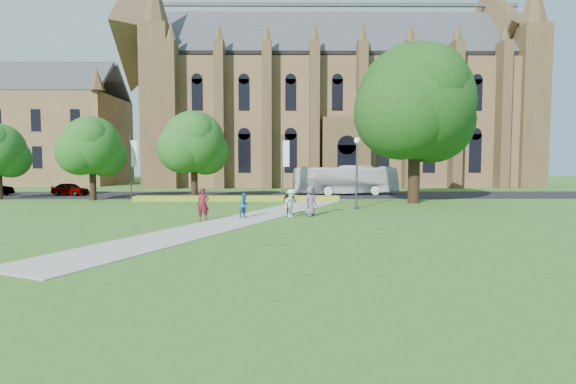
{
  "coord_description": "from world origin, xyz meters",
  "views": [
    {
      "loc": [
        2.21,
        -26.32,
        3.55
      ],
      "look_at": [
        2.42,
        1.56,
        1.6
      ],
      "focal_mm": 28.0,
      "sensor_mm": 36.0,
      "label": 1
    }
  ],
  "objects_px": {
    "tour_coach": "(345,180)",
    "streetlamp": "(357,164)",
    "large_tree": "(415,102)",
    "pedestrian_0": "(203,204)",
    "car_0": "(70,189)"
  },
  "relations": [
    {
      "from": "tour_coach",
      "to": "car_0",
      "type": "relative_size",
      "value": 2.84
    },
    {
      "from": "streetlamp",
      "to": "tour_coach",
      "type": "relative_size",
      "value": 0.48
    },
    {
      "from": "large_tree",
      "to": "pedestrian_0",
      "type": "bearing_deg",
      "value": -144.6
    },
    {
      "from": "streetlamp",
      "to": "large_tree",
      "type": "relative_size",
      "value": 0.4
    },
    {
      "from": "streetlamp",
      "to": "car_0",
      "type": "relative_size",
      "value": 1.37
    },
    {
      "from": "tour_coach",
      "to": "streetlamp",
      "type": "bearing_deg",
      "value": 167.5
    },
    {
      "from": "large_tree",
      "to": "pedestrian_0",
      "type": "distance_m",
      "value": 20.48
    },
    {
      "from": "tour_coach",
      "to": "car_0",
      "type": "xyz_separation_m",
      "value": [
        -28.19,
        -0.94,
        -0.86
      ]
    },
    {
      "from": "car_0",
      "to": "large_tree",
      "type": "bearing_deg",
      "value": -87.53
    },
    {
      "from": "streetlamp",
      "to": "tour_coach",
      "type": "xyz_separation_m",
      "value": [
        1.04,
        13.86,
        -1.76
      ]
    },
    {
      "from": "tour_coach",
      "to": "pedestrian_0",
      "type": "relative_size",
      "value": 5.69
    },
    {
      "from": "streetlamp",
      "to": "large_tree",
      "type": "distance_m",
      "value": 8.73
    },
    {
      "from": "car_0",
      "to": "pedestrian_0",
      "type": "distance_m",
      "value": 25.92
    },
    {
      "from": "large_tree",
      "to": "car_0",
      "type": "distance_m",
      "value": 34.59
    },
    {
      "from": "streetlamp",
      "to": "tour_coach",
      "type": "distance_m",
      "value": 14.01
    }
  ]
}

